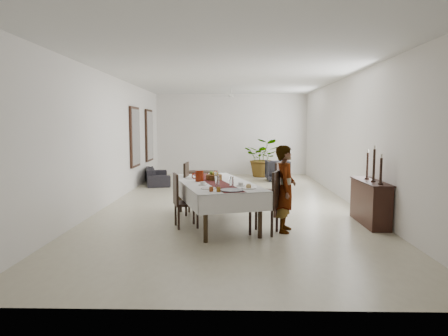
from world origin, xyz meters
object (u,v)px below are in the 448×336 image
at_px(dining_table_top, 215,184).
at_px(sideboard_body, 370,203).
at_px(red_pitcher, 199,176).
at_px(sofa, 158,176).
at_px(woman, 285,189).

bearing_deg(dining_table_top, sideboard_body, -16.73).
xyz_separation_m(dining_table_top, sideboard_body, (3.08, 0.02, -0.38)).
relative_size(red_pitcher, sofa, 0.12).
bearing_deg(red_pitcher, sideboard_body, -0.90).
relative_size(red_pitcher, sideboard_body, 0.16).
height_order(red_pitcher, sofa, red_pitcher).
relative_size(dining_table_top, sofa, 1.43).
height_order(dining_table_top, red_pitcher, red_pitcher).
xyz_separation_m(red_pitcher, woman, (1.63, -0.67, -0.15)).
bearing_deg(woman, red_pitcher, 79.60).
bearing_deg(woman, sofa, 42.18).
height_order(red_pitcher, woman, woman).
bearing_deg(woman, dining_table_top, 77.70).
xyz_separation_m(sideboard_body, sofa, (-5.25, 5.39, -0.15)).
bearing_deg(red_pitcher, dining_table_top, -13.81).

